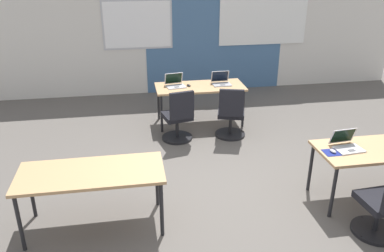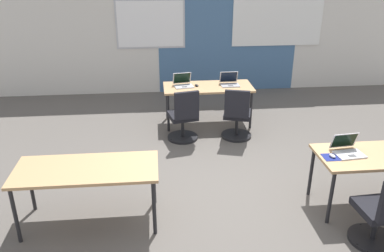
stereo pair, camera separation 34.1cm
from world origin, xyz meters
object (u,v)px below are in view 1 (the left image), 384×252
(chair_far_right, at_px, (231,117))
(laptop_far_left, at_px, (175,84))
(desk_near_left, at_px, (91,176))
(chair_far_left, at_px, (178,120))
(desk_far_center, at_px, (200,89))
(mouse_near_right_inner, at_px, (333,151))
(laptop_near_right_inner, at_px, (347,145))
(laptop_far_right, at_px, (221,82))
(desk_near_right, at_px, (380,152))
(mouse_far_left, at_px, (189,85))

(chair_far_right, bearing_deg, laptop_far_left, -26.52)
(desk_near_left, height_order, chair_far_left, chair_far_left)
(desk_far_center, xyz_separation_m, mouse_near_right_inner, (1.09, -2.83, 0.08))
(desk_near_left, height_order, chair_far_right, chair_far_right)
(laptop_near_right_inner, bearing_deg, laptop_far_right, 102.37)
(chair_far_right, xyz_separation_m, mouse_near_right_inner, (0.69, -2.11, 0.36))
(desk_near_right, distance_m, chair_far_left, 3.09)
(desk_near_left, bearing_deg, chair_far_left, 59.23)
(desk_near_left, bearing_deg, laptop_far_left, 65.43)
(laptop_far_right, bearing_deg, chair_far_right, -91.05)
(laptop_near_right_inner, bearing_deg, desk_near_left, 175.30)
(desk_near_left, relative_size, laptop_near_right_inner, 4.45)
(desk_near_right, distance_m, laptop_far_left, 3.60)
(desk_near_right, height_order, laptop_far_left, laptop_far_left)
(desk_near_right, relative_size, mouse_far_left, 14.00)
(desk_near_left, relative_size, mouse_near_right_inner, 14.83)
(desk_near_left, distance_m, laptop_near_right_inner, 3.06)
(mouse_far_left, bearing_deg, laptop_far_left, 171.06)
(desk_near_right, bearing_deg, laptop_far_right, 115.44)
(desk_far_center, relative_size, mouse_near_right_inner, 14.83)
(chair_far_left, bearing_deg, chair_far_right, 166.77)
(mouse_far_left, bearing_deg, laptop_near_right_inner, -61.14)
(desk_far_center, distance_m, laptop_far_right, 0.42)
(chair_far_right, distance_m, laptop_far_left, 1.20)
(desk_near_left, bearing_deg, desk_far_center, 57.99)
(laptop_far_left, height_order, mouse_far_left, laptop_far_left)
(desk_far_center, relative_size, mouse_far_left, 14.00)
(mouse_near_right_inner, bearing_deg, mouse_far_left, 114.58)
(mouse_near_right_inner, bearing_deg, chair_far_right, 108.13)
(desk_near_right, distance_m, laptop_far_right, 3.15)
(mouse_far_left, bearing_deg, desk_far_center, -3.77)
(laptop_near_right_inner, relative_size, mouse_near_right_inner, 3.33)
(laptop_near_right_inner, distance_m, laptop_far_left, 3.30)
(desk_near_right, xyz_separation_m, chair_far_right, (-1.35, 2.09, -0.28))
(desk_far_center, relative_size, laptop_far_left, 4.28)
(desk_far_center, bearing_deg, laptop_far_right, 5.51)
(laptop_far_right, bearing_deg, desk_near_left, -128.17)
(desk_near_left, distance_m, laptop_far_right, 3.56)
(laptop_far_left, bearing_deg, laptop_near_right_inner, -67.03)
(desk_near_right, relative_size, laptop_far_right, 4.77)
(desk_far_center, relative_size, laptop_near_right_inner, 4.45)
(desk_near_right, relative_size, laptop_near_right_inner, 4.45)
(desk_near_left, distance_m, chair_far_right, 3.01)
(laptop_far_right, bearing_deg, chair_far_left, -141.73)
(desk_near_left, height_order, mouse_far_left, mouse_far_left)
(desk_near_left, xyz_separation_m, laptop_far_right, (2.15, 2.84, 0.11))
(laptop_near_right_inner, relative_size, laptop_far_left, 0.96)
(desk_near_right, xyz_separation_m, laptop_near_right_inner, (-0.44, 0.06, 0.11))
(chair_far_right, height_order, mouse_far_left, chair_far_right)
(chair_far_left, bearing_deg, desk_near_left, 47.04)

